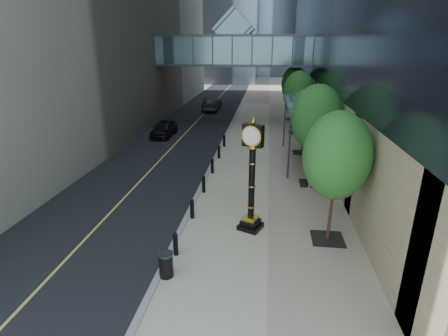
{
  "coord_description": "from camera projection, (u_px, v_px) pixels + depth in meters",
  "views": [
    {
      "loc": [
        0.73,
        -10.85,
        8.13
      ],
      "look_at": [
        -1.2,
        4.72,
        2.55
      ],
      "focal_mm": 28.0,
      "sensor_mm": 36.0,
      "label": 1
    }
  ],
  "objects": [
    {
      "name": "trash_bin",
      "position": [
        166.0,
        265.0,
        12.73
      ],
      "size": [
        0.54,
        0.54,
        0.9
      ],
      "primitive_type": "cylinder",
      "rotation": [
        0.0,
        0.0,
        -0.04
      ],
      "color": "black",
      "rests_on": "sidewalk"
    },
    {
      "name": "bollard_row",
      "position": [
        208.0,
        175.0,
        21.51
      ],
      "size": [
        0.2,
        16.2,
        0.9
      ],
      "color": "black",
      "rests_on": "sidewalk"
    },
    {
      "name": "entrance_canopy",
      "position": [
        307.0,
        104.0,
        24.24
      ],
      "size": [
        3.0,
        8.0,
        4.38
      ],
      "color": "#383F44",
      "rests_on": "ground"
    },
    {
      "name": "ground",
      "position": [
        240.0,
        276.0,
        12.95
      ],
      "size": [
        320.0,
        320.0,
        0.0
      ],
      "primitive_type": "plane",
      "color": "gray",
      "rests_on": "ground"
    },
    {
      "name": "skywalk",
      "position": [
        234.0,
        48.0,
        36.9
      ],
      "size": [
        17.0,
        4.2,
        5.8
      ],
      "color": "slate",
      "rests_on": "ground"
    },
    {
      "name": "curb",
      "position": [
        241.0,
        103.0,
        50.69
      ],
      "size": [
        0.25,
        180.0,
        0.07
      ],
      "primitive_type": "cube",
      "color": "gray",
      "rests_on": "ground"
    },
    {
      "name": "car_near",
      "position": [
        164.0,
        128.0,
        32.4
      ],
      "size": [
        1.79,
        4.32,
        1.46
      ],
      "primitive_type": "imported",
      "rotation": [
        0.0,
        0.0,
        -0.01
      ],
      "color": "black",
      "rests_on": "road"
    },
    {
      "name": "road",
      "position": [
        214.0,
        103.0,
        51.16
      ],
      "size": [
        8.0,
        180.0,
        0.02
      ],
      "primitive_type": "cube",
      "color": "black",
      "rests_on": "ground"
    },
    {
      "name": "car_far",
      "position": [
        212.0,
        104.0,
        44.89
      ],
      "size": [
        1.9,
        5.08,
        1.66
      ],
      "primitive_type": "imported",
      "rotation": [
        0.0,
        0.0,
        3.11
      ],
      "color": "black",
      "rests_on": "road"
    },
    {
      "name": "street_trees",
      "position": [
        306.0,
        103.0,
        26.33
      ],
      "size": [
        2.92,
        28.8,
        6.0
      ],
      "color": "black",
      "rests_on": "sidewalk"
    },
    {
      "name": "sidewalk",
      "position": [
        269.0,
        104.0,
        50.23
      ],
      "size": [
        8.0,
        180.0,
        0.06
      ],
      "primitive_type": "cube",
      "color": "#B5AC8B",
      "rests_on": "ground"
    },
    {
      "name": "pedestrian",
      "position": [
        313.0,
        174.0,
        20.42
      ],
      "size": [
        0.69,
        0.47,
        1.84
      ],
      "primitive_type": "imported",
      "rotation": [
        0.0,
        0.0,
        3.09
      ],
      "color": "#B8B2A8",
      "rests_on": "sidewalk"
    },
    {
      "name": "street_clock",
      "position": [
        252.0,
        184.0,
        15.47
      ],
      "size": [
        1.26,
        1.26,
        5.12
      ],
      "rotation": [
        0.0,
        0.0,
        -0.41
      ],
      "color": "black",
      "rests_on": "sidewalk"
    }
  ]
}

